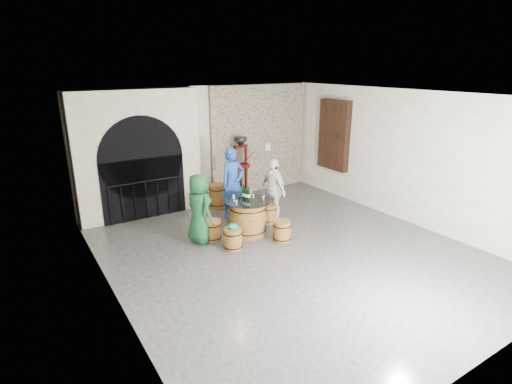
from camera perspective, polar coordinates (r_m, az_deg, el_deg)
ground at (r=8.51m, az=4.68°, el=-8.43°), size 8.00×8.00×0.00m
wall_back at (r=11.28m, az=-7.51°, el=6.67°), size 8.00×0.00×8.00m
wall_front at (r=5.53m, az=31.17°, el=-7.90°), size 8.00×0.00×8.00m
wall_left at (r=6.52m, az=-20.34°, el=-2.67°), size 0.00×8.00×8.00m
wall_right at (r=10.39m, az=20.57°, el=4.71°), size 0.00×8.00×8.00m
ceiling at (r=7.65m, az=5.29°, el=13.58°), size 8.00×8.00×0.00m
stone_facing_panel at (r=12.09m, az=0.41°, el=7.57°), size 3.20×0.12×3.18m
arched_opening at (r=10.39m, az=-16.41°, el=5.03°), size 3.10×0.60×3.19m
shuttered_window at (r=11.83m, az=11.05°, el=7.99°), size 0.23×1.10×2.00m
barrel_table at (r=9.17m, az=-1.18°, el=-3.62°), size 1.06×1.06×0.81m
barrel_stool_left at (r=8.97m, az=-6.29°, el=-5.44°), size 0.42×0.42×0.47m
barrel_stool_far at (r=10.00m, az=-2.74°, el=-2.83°), size 0.42×0.42×0.47m
barrel_stool_right at (r=9.89m, az=1.80°, el=-3.06°), size 0.42×0.42×0.47m
barrel_stool_near_right at (r=8.89m, az=3.74°, el=-5.59°), size 0.42×0.42×0.47m
barrel_stool_near_left at (r=8.51m, az=-3.32°, el=-6.69°), size 0.42×0.42×0.47m
green_cap at (r=8.40m, az=-3.33°, el=-4.95°), size 0.25×0.21×0.12m
person_green at (r=8.69m, az=-8.13°, el=-2.40°), size 0.63×0.84×1.56m
person_blue at (r=10.09m, az=-3.34°, el=1.33°), size 0.69×0.48×1.79m
person_white at (r=9.87m, az=2.47°, el=0.31°), size 0.39×0.93×1.58m
wine_bottle_left at (r=9.04m, az=-1.42°, el=-0.30°), size 0.08×0.08×0.32m
wine_bottle_center at (r=9.01m, az=-1.07°, el=-0.36°), size 0.08×0.08×0.32m
wine_bottle_right at (r=9.11m, az=-1.74°, el=-0.16°), size 0.08×0.08×0.32m
tasting_glass_a at (r=8.76m, az=-2.82°, el=-1.49°), size 0.05×0.05×0.10m
tasting_glass_b at (r=9.16m, az=-0.38°, el=-0.59°), size 0.05×0.05×0.10m
tasting_glass_c at (r=9.12m, az=-3.25°, el=-0.71°), size 0.05×0.05×0.10m
tasting_glass_d at (r=9.39m, az=-0.76°, el=-0.13°), size 0.05×0.05×0.10m
tasting_glass_e at (r=9.04m, az=1.07°, el=-0.84°), size 0.05×0.05×0.10m
tasting_glass_f at (r=8.99m, az=-3.18°, el=-0.99°), size 0.05×0.05×0.10m
side_barrel at (r=10.94m, az=-5.50°, el=-0.54°), size 0.49×0.49×0.65m
corking_press at (r=11.43m, az=-2.17°, el=4.11°), size 0.77×0.47×1.80m
control_box at (r=12.21m, az=1.60°, el=6.47°), size 0.18×0.10×0.22m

